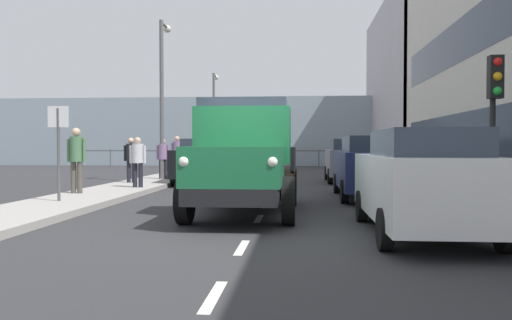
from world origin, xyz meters
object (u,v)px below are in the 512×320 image
Objects in this scene: car_white_kerbside_near at (422,180)px; pedestrian_in_dark_coat at (138,158)px; pedestrian_strolling at (76,155)px; lamp_post_promenade at (163,84)px; car_grey_kerbside_2 at (351,160)px; pedestrian_with_bag at (131,156)px; car_navy_kerbside_1 at (372,166)px; pedestrian_couple_b at (163,155)px; truck_vintage_green at (244,159)px; traffic_light_near at (495,98)px; lamp_post_far at (214,110)px; car_black_oppositeside_0 at (205,160)px; pedestrian_by_lamp at (177,152)px; street_sign at (58,136)px.

pedestrian_in_dark_coat reaches higher than car_white_kerbside_near.
lamp_post_promenade reaches higher than pedestrian_strolling.
lamp_post_promenade is at bearing 5.04° from car_grey_kerbside_2.
pedestrian_in_dark_coat is at bearing 113.49° from pedestrian_with_bag.
pedestrian_couple_b is at bearing -37.34° from car_navy_kerbside_1.
truck_vintage_green is at bearing 114.08° from lamp_post_promenade.
pedestrian_with_bag is at bearing -33.86° from traffic_light_near.
car_white_kerbside_near is 25.54m from lamp_post_far.
pedestrian_in_dark_coat is 0.25× the size of lamp_post_promenade.
truck_vintage_green is at bearing 126.99° from pedestrian_in_dark_coat.
car_white_kerbside_near is at bearing 116.90° from car_black_oppositeside_0.
pedestrian_by_lamp is (1.77, -2.81, 0.27)m from car_black_oppositeside_0.
street_sign reaches higher than car_grey_kerbside_2.
truck_vintage_green is 4.70m from street_sign.
car_navy_kerbside_1 is 4.22m from traffic_light_near.
lamp_post_promenade is (1.84, -0.68, 3.00)m from car_black_oppositeside_0.
pedestrian_with_bag is at bearing -49.75° from car_white_kerbside_near.
lamp_post_promenade is (7.46, 0.66, 3.00)m from car_grey_kerbside_2.
car_white_kerbside_near is (-3.17, 2.15, -0.28)m from truck_vintage_green.
car_white_kerbside_near is 2.52× the size of pedestrian_strolling.
pedestrian_in_dark_coat is (1.48, 3.71, 0.18)m from car_black_oppositeside_0.
truck_vintage_green is 10.45m from pedestrian_couple_b.
truck_vintage_green reaches higher than pedestrian_couple_b.
truck_vintage_green is 0.96× the size of lamp_post_far.
lamp_post_far is (-0.53, -14.80, 2.62)m from pedestrian_with_bag.
car_grey_kerbside_2 is at bearing -166.66° from car_black_oppositeside_0.
truck_vintage_green is 4.99m from car_navy_kerbside_1.
street_sign is at bearing 19.80° from car_navy_kerbside_1.
traffic_light_near is 23.63m from lamp_post_far.
car_navy_kerbside_1 is 8.23m from street_sign.
lamp_post_far is 21.13m from street_sign.
pedestrian_strolling is 0.31× the size of lamp_post_far.
pedestrian_strolling is 0.56× the size of traffic_light_near.
pedestrian_in_dark_coat is at bearing -115.76° from pedestrian_strolling.
street_sign is (4.54, -1.08, 0.50)m from truck_vintage_green.
pedestrian_couple_b is 0.92× the size of pedestrian_by_lamp.
traffic_light_near is (-7.71, 8.40, 1.58)m from car_black_oppositeside_0.
lamp_post_far is (7.48, -18.26, 2.81)m from car_navy_kerbside_1.
truck_vintage_green is 3.84m from car_white_kerbside_near.
lamp_post_far is at bearing -72.88° from car_white_kerbside_near.
car_white_kerbside_near is at bearing 90.00° from car_grey_kerbside_2.
pedestrian_with_bag is at bearing 75.80° from pedestrian_couple_b.
traffic_light_near is (-2.08, 9.73, 1.58)m from car_grey_kerbside_2.
pedestrian_in_dark_coat is 4.24m from street_sign.
pedestrian_couple_b is at bearing -104.20° from pedestrian_with_bag.
pedestrian_in_dark_coat is 0.70× the size of street_sign.
car_black_oppositeside_0 is at bearing 97.99° from lamp_post_far.
car_black_oppositeside_0 is 3.58m from lamp_post_promenade.
car_white_kerbside_near is 10.24m from pedestrian_in_dark_coat.
car_navy_kerbside_1 is at bearing 156.64° from pedestrian_with_bag.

